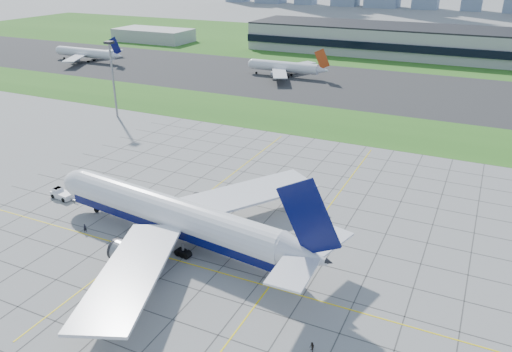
# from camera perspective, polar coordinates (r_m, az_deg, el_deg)

# --- Properties ---
(ground) EXTENTS (1400.00, 1400.00, 0.00)m
(ground) POSITION_cam_1_polar(r_m,az_deg,el_deg) (94.83, -8.07, -9.00)
(ground) COLOR gray
(ground) RESTS_ON ground
(grass_median) EXTENTS (700.00, 35.00, 0.04)m
(grass_median) POSITION_cam_1_polar(r_m,az_deg,el_deg) (170.01, 8.68, 6.04)
(grass_median) COLOR #2A5E1B
(grass_median) RESTS_ON ground
(asphalt_taxiway) EXTENTS (700.00, 75.00, 0.04)m
(asphalt_taxiway) POSITION_cam_1_polar(r_m,az_deg,el_deg) (221.47, 13.02, 9.85)
(asphalt_taxiway) COLOR #383838
(asphalt_taxiway) RESTS_ON ground
(grass_far) EXTENTS (700.00, 145.00, 0.04)m
(grass_far) POSITION_cam_1_polar(r_m,az_deg,el_deg) (327.85, 17.62, 13.73)
(grass_far) COLOR #2A5E1B
(grass_far) RESTS_ON ground
(apron_markings) EXTENTS (120.00, 130.00, 0.03)m
(apron_markings) POSITION_cam_1_polar(r_m,az_deg,el_deg) (102.62, -4.49, -6.08)
(apron_markings) COLOR #474744
(apron_markings) RESTS_ON ground
(terminal) EXTENTS (260.00, 43.00, 15.80)m
(terminal) POSITION_cam_1_polar(r_m,az_deg,el_deg) (298.67, 24.77, 13.36)
(terminal) COLOR #B7B7B2
(terminal) RESTS_ON ground
(service_block) EXTENTS (50.00, 25.00, 8.00)m
(service_block) POSITION_cam_1_polar(r_m,az_deg,el_deg) (347.16, -11.62, 15.50)
(service_block) COLOR #B7B7B2
(service_block) RESTS_ON ground
(light_mast) EXTENTS (2.50, 2.50, 25.60)m
(light_mast) POSITION_cam_1_polar(r_m,az_deg,el_deg) (177.97, -16.13, 11.57)
(light_mast) COLOR gray
(light_mast) RESTS_ON ground
(airliner) EXTENTS (64.47, 64.97, 20.33)m
(airliner) POSITION_cam_1_polar(r_m,az_deg,el_deg) (96.92, -9.41, -4.51)
(airliner) COLOR white
(airliner) RESTS_ON ground
(pushback_tug) EXTENTS (8.22, 3.41, 2.26)m
(pushback_tug) POSITION_cam_1_polar(r_m,az_deg,el_deg) (123.11, -21.34, -1.92)
(pushback_tug) COLOR white
(pushback_tug) RESTS_ON ground
(crew_near) EXTENTS (0.69, 0.80, 1.84)m
(crew_near) POSITION_cam_1_polar(r_m,az_deg,el_deg) (106.51, -18.94, -5.67)
(crew_near) COLOR black
(crew_near) RESTS_ON ground
(crew_far) EXTENTS (0.95, 0.96, 1.57)m
(crew_far) POSITION_cam_1_polar(r_m,az_deg,el_deg) (74.31, 6.41, -18.87)
(crew_far) COLOR black
(crew_far) RESTS_ON ground
(distant_jet_0) EXTENTS (42.08, 42.66, 14.08)m
(distant_jet_0) POSITION_cam_1_polar(r_m,az_deg,el_deg) (286.10, -18.78, 13.18)
(distant_jet_0) COLOR white
(distant_jet_0) RESTS_ON ground
(distant_jet_1) EXTENTS (37.87, 42.66, 14.08)m
(distant_jet_1) POSITION_cam_1_polar(r_m,az_deg,el_deg) (236.02, 3.40, 12.35)
(distant_jet_1) COLOR white
(distant_jet_1) RESTS_ON ground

